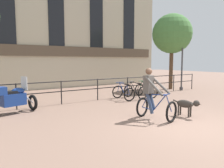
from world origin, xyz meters
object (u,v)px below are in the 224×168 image
parked_bicycle_mid_left (135,91)px  parked_bicycle_mid_right (146,90)px  cyclist_with_bike (153,96)px  street_lamp (182,53)px  parked_bicycle_near_lamp (123,93)px  parked_motorcycle (13,99)px  dog (187,104)px

parked_bicycle_mid_left → parked_bicycle_mid_right: bearing=175.7°
cyclist_with_bike → parked_bicycle_mid_right: bearing=35.7°
cyclist_with_bike → street_lamp: street_lamp is taller
parked_bicycle_near_lamp → parked_bicycle_mid_left: size_ratio=0.99×
parked_bicycle_mid_left → parked_bicycle_mid_right: 0.77m
parked_motorcycle → street_lamp: street_lamp is taller
dog → cyclist_with_bike: bearing=148.1°
street_lamp → parked_bicycle_near_lamp: bearing=-172.7°
dog → street_lamp: size_ratio=0.24×
cyclist_with_bike → parked_bicycle_near_lamp: (1.36, 3.40, -0.41)m
parked_motorcycle → parked_bicycle_mid_left: bearing=-104.3°
dog → parked_bicycle_near_lamp: (0.16, 3.88, -0.07)m
cyclist_with_bike → parked_motorcycle: bearing=124.3°
street_lamp → parked_motorcycle: bearing=-175.9°
street_lamp → parked_bicycle_mid_right: bearing=-169.7°
dog → parked_bicycle_mid_left: parked_bicycle_mid_left is taller
cyclist_with_bike → parked_motorcycle: 5.02m
parked_bicycle_mid_right → dog: bearing=64.5°
parked_bicycle_mid_left → street_lamp: 5.04m
cyclist_with_bike → dog: cyclist_with_bike is taller
cyclist_with_bike → street_lamp: 8.00m
dog → parked_bicycle_mid_left: size_ratio=0.89×
parked_bicycle_mid_right → parked_bicycle_mid_left: bearing=-1.7°
parked_bicycle_mid_right → street_lamp: street_lamp is taller
cyclist_with_bike → parked_bicycle_mid_left: 4.04m
cyclist_with_bike → dog: bearing=-35.6°
parked_bicycle_mid_left → parked_bicycle_mid_right: size_ratio=1.02×
parked_motorcycle → parked_bicycle_near_lamp: 5.10m
parked_bicycle_mid_left → street_lamp: (4.55, 0.68, 2.06)m
dog → parked_bicycle_mid_right: (1.71, 3.88, -0.07)m
parked_bicycle_mid_right → street_lamp: size_ratio=0.26×
dog → street_lamp: 7.40m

